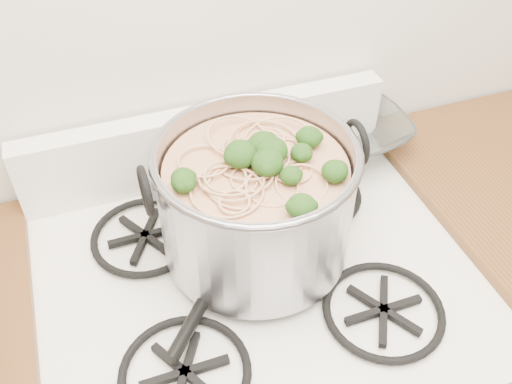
# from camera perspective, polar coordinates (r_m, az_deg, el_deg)

# --- Properties ---
(stock_pot) EXTENTS (0.37, 0.34, 0.23)m
(stock_pot) POSITION_cam_1_polar(r_m,az_deg,el_deg) (0.97, -0.00, -1.00)
(stock_pot) COLOR #94959C
(stock_pot) RESTS_ON gas_range
(spatula) EXTENTS (0.42, 0.42, 0.02)m
(spatula) POSITION_cam_1_polar(r_m,az_deg,el_deg) (1.03, -2.01, -5.05)
(spatula) COLOR black
(spatula) RESTS_ON gas_range
(glass_bowl) EXTENTS (0.12, 0.12, 0.03)m
(glass_bowl) POSITION_cam_1_polar(r_m,az_deg,el_deg) (1.28, 8.71, 5.47)
(glass_bowl) COLOR white
(glass_bowl) RESTS_ON gas_range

